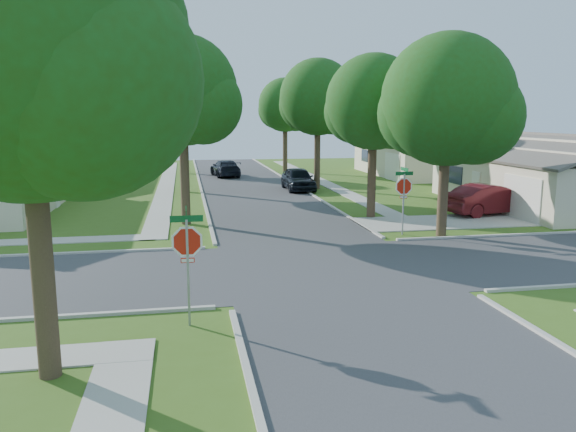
% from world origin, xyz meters
% --- Properties ---
extents(ground, '(100.00, 100.00, 0.00)m').
position_xyz_m(ground, '(0.00, 0.00, 0.00)').
color(ground, '#3D5E19').
rests_on(ground, ground).
extents(road_ns, '(7.00, 100.00, 0.02)m').
position_xyz_m(road_ns, '(0.00, 0.00, 0.00)').
color(road_ns, '#333335').
rests_on(road_ns, ground).
extents(sidewalk_ne, '(1.20, 40.00, 0.04)m').
position_xyz_m(sidewalk_ne, '(6.10, 26.00, 0.02)').
color(sidewalk_ne, '#9E9B91').
rests_on(sidewalk_ne, ground).
extents(sidewalk_nw, '(1.20, 40.00, 0.04)m').
position_xyz_m(sidewalk_nw, '(-6.10, 26.00, 0.02)').
color(sidewalk_nw, '#9E9B91').
rests_on(sidewalk_nw, ground).
extents(driveway, '(8.80, 3.60, 0.05)m').
position_xyz_m(driveway, '(7.90, 7.10, 0.03)').
color(driveway, '#9E9B91').
rests_on(driveway, ground).
extents(stop_sign_sw, '(1.05, 0.80, 2.98)m').
position_xyz_m(stop_sign_sw, '(-4.70, -4.70, 2.03)').
color(stop_sign_sw, gray).
rests_on(stop_sign_sw, ground).
extents(stop_sign_ne, '(1.05, 0.80, 2.98)m').
position_xyz_m(stop_sign_ne, '(4.70, 4.70, 2.03)').
color(stop_sign_ne, gray).
rests_on(stop_sign_ne, ground).
extents(tree_e_near, '(4.97, 4.80, 8.28)m').
position_xyz_m(tree_e_near, '(4.75, 9.01, 5.64)').
color(tree_e_near, '#38281C').
rests_on(tree_e_near, ground).
extents(tree_e_mid, '(5.59, 5.40, 9.21)m').
position_xyz_m(tree_e_mid, '(4.76, 21.01, 6.25)').
color(tree_e_mid, '#38281C').
rests_on(tree_e_mid, ground).
extents(tree_e_far, '(5.17, 5.00, 8.72)m').
position_xyz_m(tree_e_far, '(4.75, 34.01, 5.98)').
color(tree_e_far, '#38281C').
rests_on(tree_e_far, ground).
extents(tree_w_near, '(5.38, 5.20, 8.97)m').
position_xyz_m(tree_w_near, '(-4.64, 9.01, 6.12)').
color(tree_w_near, '#38281C').
rests_on(tree_w_near, ground).
extents(tree_w_mid, '(5.80, 5.60, 9.56)m').
position_xyz_m(tree_w_mid, '(-4.64, 21.01, 6.49)').
color(tree_w_mid, '#38281C').
rests_on(tree_w_mid, ground).
extents(tree_w_far, '(4.76, 4.60, 8.04)m').
position_xyz_m(tree_w_far, '(-4.65, 34.01, 5.51)').
color(tree_w_far, '#38281C').
rests_on(tree_w_far, ground).
extents(tree_sw_corner, '(6.21, 6.00, 9.55)m').
position_xyz_m(tree_sw_corner, '(-7.44, -6.99, 6.26)').
color(tree_sw_corner, '#38281C').
rests_on(tree_sw_corner, ground).
extents(tree_ne_corner, '(5.80, 5.60, 8.66)m').
position_xyz_m(tree_ne_corner, '(6.36, 4.21, 5.59)').
color(tree_ne_corner, '#38281C').
rests_on(tree_ne_corner, ground).
extents(house_ne_near, '(8.42, 13.60, 4.23)m').
position_xyz_m(house_ne_near, '(15.99, 11.00, 1.52)').
color(house_ne_near, beige).
rests_on(house_ne_near, ground).
extents(house_ne_far, '(8.42, 13.60, 4.23)m').
position_xyz_m(house_ne_far, '(15.99, 29.00, 1.52)').
color(house_ne_far, beige).
rests_on(house_ne_far, ground).
extents(house_nw_far, '(8.42, 13.60, 4.23)m').
position_xyz_m(house_nw_far, '(-15.99, 32.00, 1.52)').
color(house_nw_far, beige).
rests_on(house_nw_far, ground).
extents(car_driveway, '(5.22, 2.64, 1.64)m').
position_xyz_m(car_driveway, '(11.22, 8.70, 0.82)').
color(car_driveway, '#4C0F13').
rests_on(car_driveway, ground).
extents(car_curb_east, '(1.91, 4.75, 1.62)m').
position_xyz_m(car_curb_east, '(3.20, 20.49, 0.81)').
color(car_curb_east, black).
rests_on(car_curb_east, ground).
extents(car_curb_west, '(2.58, 5.17, 1.44)m').
position_xyz_m(car_curb_west, '(-1.20, 30.66, 0.72)').
color(car_curb_west, black).
rests_on(car_curb_west, ground).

